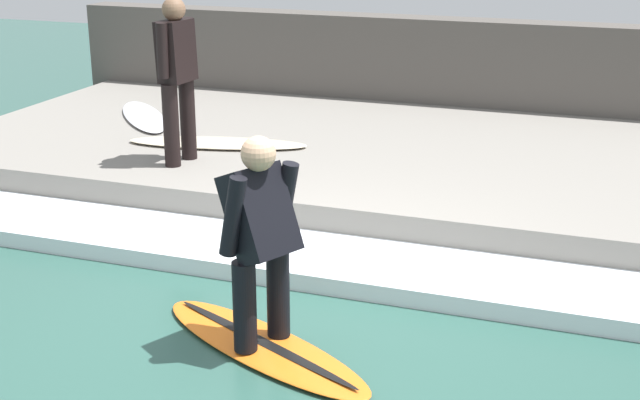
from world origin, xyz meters
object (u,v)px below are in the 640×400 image
(surfer_waiting_near, at_px, (177,72))
(surfboard_waiting_near, at_px, (217,143))
(surfer_riding, at_px, (260,232))
(surfboard_riding, at_px, (263,346))
(surfboard_spare, at_px, (144,116))

(surfer_waiting_near, height_order, surfboard_waiting_near, surfer_waiting_near)
(surfer_waiting_near, bearing_deg, surfer_riding, -143.03)
(surfboard_riding, xyz_separation_m, surfboard_spare, (4.40, 3.50, 0.39))
(surfer_waiting_near, xyz_separation_m, surfboard_waiting_near, (0.73, -0.06, -0.92))
(surfer_waiting_near, xyz_separation_m, surfboard_spare, (1.58, 1.37, -0.92))
(surfboard_waiting_near, relative_size, surfboard_spare, 1.24)
(surfboard_waiting_near, bearing_deg, surfer_waiting_near, 175.17)
(surfboard_riding, bearing_deg, surfer_waiting_near, 36.97)
(surfboard_riding, xyz_separation_m, surfer_riding, (-0.00, 0.00, 0.85))
(surfboard_waiting_near, distance_m, surfboard_spare, 1.67)
(surfboard_spare, bearing_deg, surfer_waiting_near, -138.99)
(surfboard_spare, bearing_deg, surfboard_riding, -141.52)
(surfboard_riding, bearing_deg, surfboard_waiting_near, 30.17)
(surfer_waiting_near, relative_size, surfboard_waiting_near, 0.81)
(surfer_riding, xyz_separation_m, surfboard_spare, (4.40, 3.50, -0.46))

